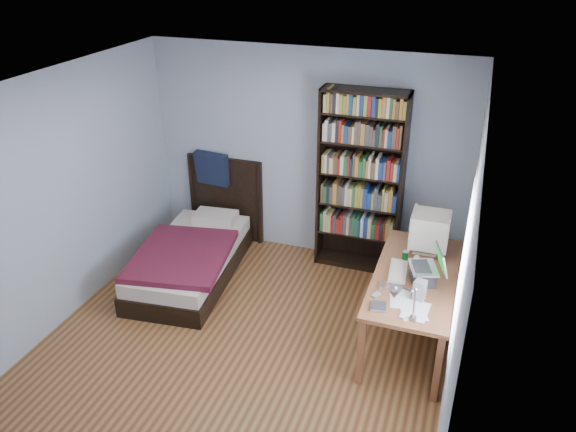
# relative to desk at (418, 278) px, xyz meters

# --- Properties ---
(room) EXTENTS (4.20, 4.24, 2.50)m
(room) POSITION_rel_desk_xyz_m (-1.48, -1.21, 0.84)
(room) COLOR brown
(room) RESTS_ON ground
(desk) EXTENTS (0.75, 1.64, 0.73)m
(desk) POSITION_rel_desk_xyz_m (0.00, 0.00, 0.00)
(desk) COLOR brown
(desk) RESTS_ON floor
(crt_monitor) EXTENTS (0.37, 0.35, 0.42)m
(crt_monitor) POSITION_rel_desk_xyz_m (0.04, 0.02, 0.55)
(crt_monitor) COLOR beige
(crt_monitor) RESTS_ON desk
(laptop) EXTENTS (0.38, 0.36, 0.37)m
(laptop) POSITION_rel_desk_xyz_m (0.09, -0.55, 0.42)
(laptop) COLOR #2D2D30
(laptop) RESTS_ON desk
(desk_lamp) EXTENTS (0.21, 0.46, 0.55)m
(desk_lamp) POSITION_rel_desk_xyz_m (-0.04, -1.49, 0.75)
(desk_lamp) COLOR #99999E
(desk_lamp) RESTS_ON desk
(keyboard) EXTENTS (0.19, 0.42, 0.04)m
(keyboard) POSITION_rel_desk_xyz_m (-0.16, -0.47, 0.33)
(keyboard) COLOR beige
(keyboard) RESTS_ON desk
(speaker) EXTENTS (0.11, 0.11, 0.19)m
(speaker) POSITION_rel_desk_xyz_m (0.08, -0.84, 0.41)
(speaker) COLOR gray
(speaker) RESTS_ON desk
(soda_can) EXTENTS (0.06, 0.06, 0.11)m
(soda_can) POSITION_rel_desk_xyz_m (-0.13, -0.24, 0.37)
(soda_can) COLOR #07381A
(soda_can) RESTS_ON desk
(mouse) EXTENTS (0.06, 0.11, 0.04)m
(mouse) POSITION_rel_desk_xyz_m (-0.03, -0.17, 0.33)
(mouse) COLOR silver
(mouse) RESTS_ON desk
(phone_silver) EXTENTS (0.07, 0.12, 0.02)m
(phone_silver) POSITION_rel_desk_xyz_m (-0.26, -0.75, 0.32)
(phone_silver) COLOR silver
(phone_silver) RESTS_ON desk
(phone_grey) EXTENTS (0.08, 0.10, 0.02)m
(phone_grey) POSITION_rel_desk_xyz_m (-0.28, -0.91, 0.32)
(phone_grey) COLOR gray
(phone_grey) RESTS_ON desk
(external_drive) EXTENTS (0.14, 0.14, 0.03)m
(external_drive) POSITION_rel_desk_xyz_m (-0.23, -1.08, 0.33)
(external_drive) COLOR gray
(external_drive) RESTS_ON desk
(bookshelf) EXTENTS (0.96, 0.30, 2.12)m
(bookshelf) POSITION_rel_desk_xyz_m (-0.81, 0.73, 0.65)
(bookshelf) COLOR black
(bookshelf) RESTS_ON floor
(bed) EXTENTS (1.19, 2.06, 1.16)m
(bed) POSITION_rel_desk_xyz_m (-2.55, -0.06, -0.16)
(bed) COLOR black
(bed) RESTS_ON floor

